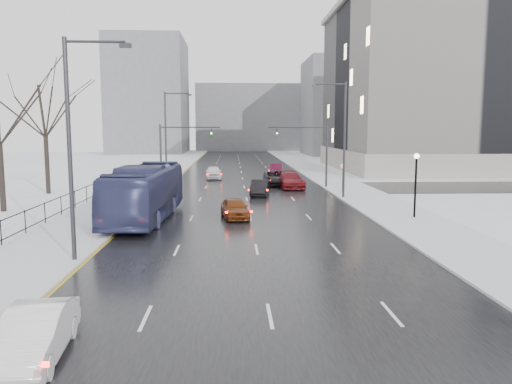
{
  "coord_description": "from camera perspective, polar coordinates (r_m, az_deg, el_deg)",
  "views": [
    {
      "loc": [
        -1.17,
        -2.49,
        6.07
      ],
      "look_at": [
        0.13,
        25.5,
        2.5
      ],
      "focal_mm": 35.0,
      "sensor_mm": 36.0,
      "label": 1
    }
  ],
  "objects": [
    {
      "name": "road",
      "position": [
        62.79,
        -1.59,
        1.73
      ],
      "size": [
        16.0,
        150.0,
        0.04
      ],
      "primitive_type": "cube",
      "color": "black",
      "rests_on": "ground"
    },
    {
      "name": "cross_road",
      "position": [
        50.86,
        -1.33,
        0.43
      ],
      "size": [
        130.0,
        10.0,
        0.04
      ],
      "primitive_type": "cube",
      "color": "black",
      "rests_on": "ground"
    },
    {
      "name": "sidewalk_left",
      "position": [
        63.46,
        -11.11,
        1.71
      ],
      "size": [
        5.0,
        150.0,
        0.16
      ],
      "primitive_type": "cube",
      "color": "silver",
      "rests_on": "ground"
    },
    {
      "name": "sidewalk_right",
      "position": [
        63.85,
        7.88,
        1.81
      ],
      "size": [
        5.0,
        150.0,
        0.16
      ],
      "primitive_type": "cube",
      "color": "silver",
      "rests_on": "ground"
    },
    {
      "name": "park_strip",
      "position": [
        65.54,
        -19.36,
        1.59
      ],
      "size": [
        14.0,
        150.0,
        0.12
      ],
      "primitive_type": "cube",
      "color": "white",
      "rests_on": "ground"
    },
    {
      "name": "tree_park_d",
      "position": [
        40.55,
        -26.86,
        -2.14
      ],
      "size": [
        8.75,
        8.75,
        12.5
      ],
      "primitive_type": null,
      "color": "black",
      "rests_on": "ground"
    },
    {
      "name": "tree_park_e",
      "position": [
        49.88,
        -22.61,
        -0.29
      ],
      "size": [
        9.45,
        9.45,
        13.5
      ],
      "primitive_type": null,
      "color": "black",
      "rests_on": "ground"
    },
    {
      "name": "iron_fence",
      "position": [
        34.96,
        -22.42,
        -1.78
      ],
      "size": [
        0.06,
        70.0,
        1.3
      ],
      "color": "black",
      "rests_on": "sidewalk_left"
    },
    {
      "name": "streetlight_r_mid",
      "position": [
        43.5,
        9.79,
        6.56
      ],
      "size": [
        2.95,
        0.25,
        10.0
      ],
      "color": "#2D2D33",
      "rests_on": "ground"
    },
    {
      "name": "streetlight_l_near",
      "position": [
        23.55,
        -20.05,
        5.73
      ],
      "size": [
        2.95,
        0.25,
        10.0
      ],
      "color": "#2D2D33",
      "rests_on": "ground"
    },
    {
      "name": "streetlight_l_far",
      "position": [
        54.94,
        -10.05,
        6.68
      ],
      "size": [
        2.95,
        0.25,
        10.0
      ],
      "color": "#2D2D33",
      "rests_on": "ground"
    },
    {
      "name": "lamppost_r_mid",
      "position": [
        34.83,
        17.81,
        1.76
      ],
      "size": [
        0.36,
        0.36,
        4.28
      ],
      "color": "black",
      "rests_on": "sidewalk_right"
    },
    {
      "name": "mast_signal_right",
      "position": [
        51.23,
        6.91,
        5.01
      ],
      "size": [
        6.1,
        0.33,
        6.5
      ],
      "color": "#2D2D33",
      "rests_on": "ground"
    },
    {
      "name": "mast_signal_left",
      "position": [
        50.9,
        -9.65,
        4.95
      ],
      "size": [
        6.1,
        0.33,
        6.5
      ],
      "color": "#2D2D33",
      "rests_on": "ground"
    },
    {
      "name": "no_uturn_sign",
      "position": [
        47.78,
        9.89,
        2.63
      ],
      "size": [
        0.6,
        0.06,
        2.7
      ],
      "color": "#2D2D33",
      "rests_on": "sidewalk_right"
    },
    {
      "name": "civic_building",
      "position": [
        82.96,
        23.58,
        10.21
      ],
      "size": [
        41.0,
        31.0,
        24.8
      ],
      "color": "gray",
      "rests_on": "ground"
    },
    {
      "name": "bldg_far_right",
      "position": [
        121.15,
        11.43,
        9.45
      ],
      "size": [
        24.0,
        20.0,
        22.0
      ],
      "primitive_type": "cube",
      "color": "slate",
      "rests_on": "ground"
    },
    {
      "name": "bldg_far_left",
      "position": [
        129.42,
        -12.13,
        10.61
      ],
      "size": [
        18.0,
        22.0,
        28.0
      ],
      "primitive_type": "cube",
      "color": "slate",
      "rests_on": "ground"
    },
    {
      "name": "bldg_far_center",
      "position": [
        142.61,
        -0.59,
        8.44
      ],
      "size": [
        30.0,
        18.0,
        18.0
      ],
      "primitive_type": "cube",
      "color": "slate",
      "rests_on": "ground"
    },
    {
      "name": "sedan_left_near",
      "position": [
        14.74,
        -23.97,
        -14.64
      ],
      "size": [
        1.8,
        4.28,
        1.38
      ],
      "primitive_type": "imported",
      "rotation": [
        0.0,
        0.0,
        0.08
      ],
      "color": "white",
      "rests_on": "road"
    },
    {
      "name": "bus",
      "position": [
        34.06,
        -12.5,
        -0.02
      ],
      "size": [
        3.6,
        13.17,
        3.64
      ],
      "primitive_type": "imported",
      "rotation": [
        0.0,
        0.0,
        -0.04
      ],
      "color": "navy",
      "rests_on": "road"
    },
    {
      "name": "sedan_center_near",
      "position": [
        33.72,
        -2.45,
        -1.85
      ],
      "size": [
        2.18,
        4.25,
        1.39
      ],
      "primitive_type": "imported",
      "rotation": [
        0.0,
        0.0,
        0.14
      ],
      "color": "brown",
      "rests_on": "road"
    },
    {
      "name": "sedan_right_near",
      "position": [
        45.12,
        0.43,
        0.5
      ],
      "size": [
        2.05,
        4.5,
        1.43
      ],
      "primitive_type": "imported",
      "rotation": [
        0.0,
        0.0,
        -0.13
      ],
      "color": "black",
      "rests_on": "road"
    },
    {
      "name": "sedan_right_cross",
      "position": [
        53.31,
        2.37,
        1.63
      ],
      "size": [
        2.75,
        5.82,
        1.61
      ],
      "primitive_type": "imported",
      "rotation": [
        0.0,
        0.0,
        -0.01
      ],
      "color": "black",
      "rests_on": "road"
    },
    {
      "name": "sedan_right_far",
      "position": [
        50.93,
        3.93,
        1.37
      ],
      "size": [
        2.81,
        5.83,
        1.64
      ],
      "primitive_type": "imported",
      "rotation": [
        0.0,
        0.0,
        0.09
      ],
      "color": "maroon",
      "rests_on": "road"
    },
    {
      "name": "sedan_center_far",
      "position": [
        60.46,
        -4.87,
        2.26
      ],
      "size": [
        2.19,
        4.75,
        1.57
      ],
      "primitive_type": "imported",
      "rotation": [
        0.0,
        0.0,
        0.07
      ],
      "color": "white",
      "rests_on": "road"
    },
    {
      "name": "sedan_right_distant",
      "position": [
        65.18,
        2.34,
        2.59
      ],
      "size": [
        2.14,
        4.61,
        1.46
      ],
      "primitive_type": "imported",
      "rotation": [
        0.0,
        0.0,
        -0.14
      ],
      "color": "#460C22",
      "rests_on": "road"
    }
  ]
}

